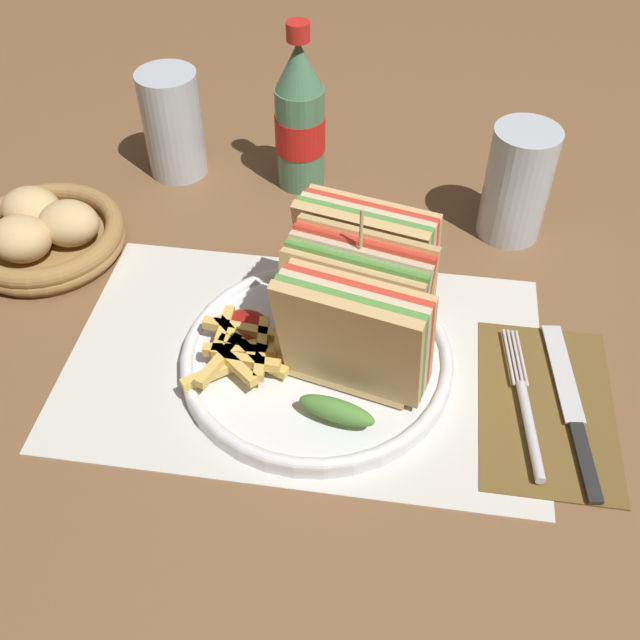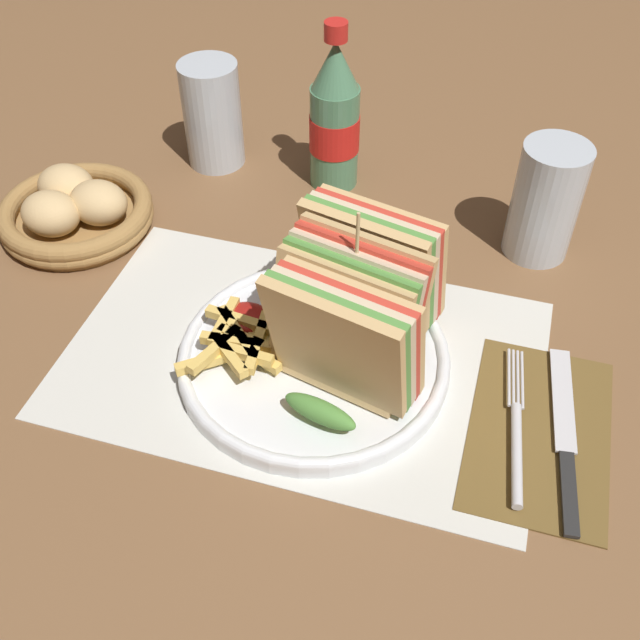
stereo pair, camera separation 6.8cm
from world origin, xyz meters
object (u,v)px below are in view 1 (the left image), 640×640
object	(u,v)px
knife	(572,408)
bread_basket	(44,234)
glass_near	(516,190)
fork	(527,413)
coke_bottle_near	(300,119)
club_sandwich	(359,302)
glass_far	(173,124)
plate_main	(317,358)

from	to	relation	value
knife	bread_basket	distance (m)	0.56
glass_near	fork	bearing A→B (deg)	-88.19
knife	bread_basket	bearing A→B (deg)	158.53
fork	coke_bottle_near	bearing A→B (deg)	121.25
club_sandwich	fork	xyz separation A→B (m)	(0.15, -0.05, -0.07)
coke_bottle_near	glass_far	size ratio (longest dim) A/B	1.54
coke_bottle_near	glass_far	xyz separation A→B (m)	(-0.15, 0.00, -0.02)
club_sandwich	bread_basket	xyz separation A→B (m)	(-0.35, 0.11, -0.06)
plate_main	glass_near	bearing A→B (deg)	51.63
knife	glass_far	bearing A→B (deg)	138.24
knife	coke_bottle_near	distance (m)	0.44
plate_main	knife	world-z (taller)	plate_main
fork	glass_near	distance (m)	0.27
fork	glass_far	xyz separation A→B (m)	(-0.41, 0.33, 0.06)
club_sandwich	fork	bearing A→B (deg)	-16.50
glass_far	plate_main	bearing A→B (deg)	-53.66
plate_main	glass_far	bearing A→B (deg)	126.34
plate_main	glass_near	distance (m)	0.30
glass_far	bread_basket	world-z (taller)	glass_far
plate_main	club_sandwich	xyz separation A→B (m)	(0.04, 0.01, 0.07)
coke_bottle_near	plate_main	bearing A→B (deg)	-77.80
knife	glass_near	world-z (taller)	glass_near
coke_bottle_near	glass_far	bearing A→B (deg)	179.14
club_sandwich	knife	size ratio (longest dim) A/B	1.08
fork	coke_bottle_near	xyz separation A→B (m)	(-0.25, 0.33, 0.08)
club_sandwich	glass_near	xyz separation A→B (m)	(0.15, 0.22, -0.02)
fork	bread_basket	bearing A→B (deg)	155.95
plate_main	coke_bottle_near	xyz separation A→B (m)	(-0.06, 0.29, 0.07)
club_sandwich	coke_bottle_near	bearing A→B (deg)	109.29
glass_far	glass_near	bearing A→B (deg)	-9.05
glass_near	bread_basket	distance (m)	0.51
coke_bottle_near	bread_basket	xyz separation A→B (m)	(-0.25, -0.17, -0.06)
fork	glass_far	bearing A→B (deg)	134.45
fork	knife	bearing A→B (deg)	12.80
fork	coke_bottle_near	size ratio (longest dim) A/B	0.87
coke_bottle_near	glass_near	xyz separation A→B (m)	(0.24, -0.06, -0.03)
plate_main	fork	bearing A→B (deg)	-10.72
fork	bread_basket	xyz separation A→B (m)	(-0.50, 0.16, 0.01)
club_sandwich	knife	bearing A→B (deg)	-9.28
glass_near	bread_basket	size ratio (longest dim) A/B	0.75
coke_bottle_near	knife	bearing A→B (deg)	-46.85
glass_far	bread_basket	distance (m)	0.20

